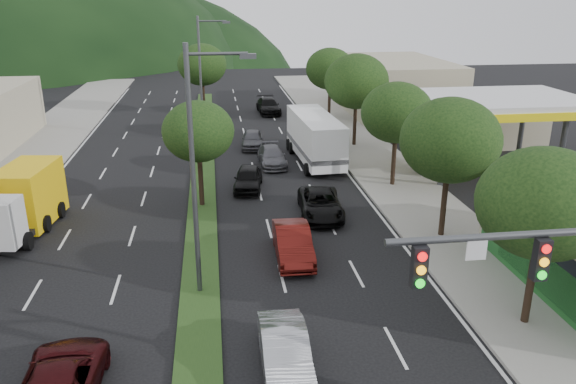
{
  "coord_description": "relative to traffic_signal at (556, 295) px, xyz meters",
  "views": [
    {
      "loc": [
        0.86,
        -12.7,
        11.65
      ],
      "look_at": [
        4.35,
        13.1,
        2.4
      ],
      "focal_mm": 35.0,
      "sensor_mm": 36.0,
      "label": 1
    }
  ],
  "objects": [
    {
      "name": "traffic_signal",
      "position": [
        0.0,
        0.0,
        0.0
      ],
      "size": [
        6.12,
        0.4,
        7.0
      ],
      "color": "#47494C",
      "rests_on": "ground"
    },
    {
      "name": "box_truck",
      "position": [
        -18.03,
        17.37,
        -3.13
      ],
      "size": [
        3.21,
        6.75,
        3.21
      ],
      "rotation": [
        0.0,
        0.0,
        3.01
      ],
      "color": "silver",
      "rests_on": "ground"
    },
    {
      "name": "streetlight_mid",
      "position": [
        -8.82,
        34.54,
        0.94
      ],
      "size": [
        2.6,
        0.25,
        10.0
      ],
      "color": "#47494C",
      "rests_on": "ground"
    },
    {
      "name": "tree_r_c",
      "position": [
        2.97,
        21.54,
        0.1
      ],
      "size": [
        4.4,
        4.4,
        6.48
      ],
      "color": "black",
      "rests_on": "sidewalk_right"
    },
    {
      "name": "car_queue_c",
      "position": [
        -4.78,
        12.23,
        -3.89
      ],
      "size": [
        1.7,
        4.6,
        1.5
      ],
      "primitive_type": "imported",
      "rotation": [
        0.0,
        0.0,
        -0.02
      ],
      "color": "#52110D",
      "rests_on": "ground"
    },
    {
      "name": "bldg_right_far",
      "position": [
        10.47,
        45.54,
        -2.05
      ],
      "size": [
        10.0,
        16.0,
        5.2
      ],
      "primitive_type": "cube",
      "color": "#BCB596",
      "rests_on": "ground"
    },
    {
      "name": "gas_canopy",
      "position": [
        9.97,
        23.54,
        0.0
      ],
      "size": [
        12.2,
        8.2,
        5.25
      ],
      "color": "silver",
      "rests_on": "ground"
    },
    {
      "name": "sidewalk_right",
      "position": [
        3.47,
        26.54,
        -4.57
      ],
      "size": [
        5.0,
        90.0,
        0.15
      ],
      "primitive_type": "cube",
      "color": "gray",
      "rests_on": "ground"
    },
    {
      "name": "median",
      "position": [
        -9.03,
        29.54,
        -4.59
      ],
      "size": [
        1.6,
        56.0,
        0.12
      ],
      "primitive_type": "cube",
      "color": "#203D16",
      "rests_on": "ground"
    },
    {
      "name": "car_queue_a",
      "position": [
        -6.17,
        22.23,
        -3.94
      ],
      "size": [
        2.22,
        4.33,
        1.41
      ],
      "primitive_type": "imported",
      "rotation": [
        0.0,
        0.0,
        -0.14
      ],
      "color": "black",
      "rests_on": "ground"
    },
    {
      "name": "tree_r_e",
      "position": [
        2.97,
        41.54,
        0.25
      ],
      "size": [
        4.6,
        4.6,
        6.71
      ],
      "color": "black",
      "rests_on": "sidewalk_right"
    },
    {
      "name": "car_queue_d",
      "position": [
        -2.52,
        17.23,
        -3.96
      ],
      "size": [
        2.64,
        5.07,
        1.36
      ],
      "primitive_type": "imported",
      "rotation": [
        0.0,
        0.0,
        -0.08
      ],
      "color": "black",
      "rests_on": "ground"
    },
    {
      "name": "tree_r_a",
      "position": [
        2.97,
        5.54,
        0.17
      ],
      "size": [
        4.6,
        4.6,
        6.63
      ],
      "color": "black",
      "rests_on": "sidewalk_right"
    },
    {
      "name": "sidewalk_left",
      "position": [
        -22.03,
        26.54,
        -4.57
      ],
      "size": [
        6.0,
        90.0,
        0.15
      ],
      "primitive_type": "cube",
      "color": "gray",
      "rests_on": "ground"
    },
    {
      "name": "car_queue_b",
      "position": [
        -4.14,
        27.23,
        -4.0
      ],
      "size": [
        1.92,
        4.49,
        1.29
      ],
      "primitive_type": "imported",
      "rotation": [
        0.0,
        0.0,
        0.02
      ],
      "color": "#535358",
      "rests_on": "ground"
    },
    {
      "name": "suv_maroon",
      "position": [
        -13.06,
        3.54,
        -3.95
      ],
      "size": [
        2.31,
        4.98,
        1.38
      ],
      "primitive_type": "imported",
      "rotation": [
        0.0,
        0.0,
        3.14
      ],
      "color": "black",
      "rests_on": "ground"
    },
    {
      "name": "tree_med_far",
      "position": [
        -9.03,
        45.54,
        0.36
      ],
      "size": [
        4.8,
        4.8,
        6.94
      ],
      "color": "black",
      "rests_on": "median"
    },
    {
      "name": "car_queue_f",
      "position": [
        -2.52,
        45.61,
        -3.9
      ],
      "size": [
        2.32,
        5.22,
        1.49
      ],
      "primitive_type": "imported",
      "rotation": [
        0.0,
        0.0,
        0.05
      ],
      "color": "black",
      "rests_on": "ground"
    },
    {
      "name": "streetlight_near",
      "position": [
        -8.82,
        9.54,
        0.94
      ],
      "size": [
        2.6,
        0.25,
        10.0
      ],
      "color": "#47494C",
      "rests_on": "ground"
    },
    {
      "name": "sedan_silver",
      "position": [
        -6.21,
        4.01,
        -3.93
      ],
      "size": [
        1.54,
        4.33,
        1.42
      ],
      "primitive_type": "imported",
      "rotation": [
        0.0,
        0.0,
        -0.01
      ],
      "color": "#9DA0A5",
      "rests_on": "ground"
    },
    {
      "name": "tree_med_near",
      "position": [
        -9.03,
        19.54,
        -0.22
      ],
      "size": [
        4.0,
        4.0,
        6.02
      ],
      "color": "black",
      "rests_on": "median"
    },
    {
      "name": "tree_r_b",
      "position": [
        2.97,
        13.54,
        0.39
      ],
      "size": [
        4.8,
        4.8,
        6.94
      ],
      "color": "black",
      "rests_on": "sidewalk_right"
    },
    {
      "name": "motorhome",
      "position": [
        -0.96,
        27.66,
        -2.83
      ],
      "size": [
        3.19,
        8.99,
        3.4
      ],
      "rotation": [
        0.0,
        0.0,
        0.05
      ],
      "color": "white",
      "rests_on": "ground"
    },
    {
      "name": "car_queue_e",
      "position": [
        -5.17,
        32.23,
        -3.95
      ],
      "size": [
        1.98,
        4.2,
        1.39
      ],
      "primitive_type": "imported",
      "rotation": [
        0.0,
        0.0,
        -0.09
      ],
      "color": "#47484C",
      "rests_on": "ground"
    },
    {
      "name": "tree_r_d",
      "position": [
        2.97,
        31.54,
        0.54
      ],
      "size": [
        5.0,
        5.0,
        7.17
      ],
      "color": "black",
      "rests_on": "sidewalk_right"
    }
  ]
}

